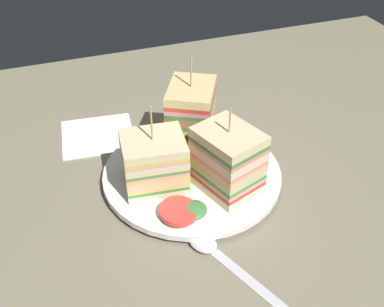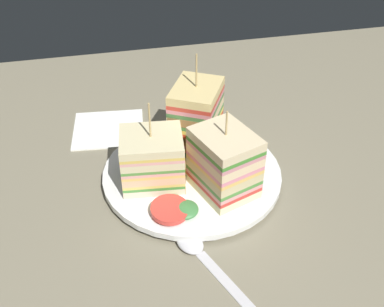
# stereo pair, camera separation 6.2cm
# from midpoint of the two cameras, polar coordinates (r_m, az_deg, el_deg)

# --- Properties ---
(ground_plane) EXTENTS (1.23, 0.88, 0.02)m
(ground_plane) POSITION_cam_midpoint_polar(r_m,az_deg,el_deg) (0.65, -2.72, -3.88)
(ground_plane) COLOR gray
(plate) EXTENTS (0.25, 0.25, 0.02)m
(plate) POSITION_cam_midpoint_polar(r_m,az_deg,el_deg) (0.64, -2.76, -2.66)
(plate) COLOR white
(plate) RESTS_ON ground_plane
(sandwich_wedge_0) EXTENTS (0.09, 0.08, 0.12)m
(sandwich_wedge_0) POSITION_cam_midpoint_polar(r_m,az_deg,el_deg) (0.60, -7.57, -1.16)
(sandwich_wedge_0) COLOR beige
(sandwich_wedge_0) RESTS_ON plate
(sandwich_wedge_1) EXTENTS (0.09, 0.10, 0.12)m
(sandwich_wedge_1) POSITION_cam_midpoint_polar(r_m,az_deg,el_deg) (0.59, 1.34, -0.95)
(sandwich_wedge_1) COLOR beige
(sandwich_wedge_1) RESTS_ON plate
(sandwich_wedge_2) EXTENTS (0.09, 0.10, 0.15)m
(sandwich_wedge_2) POSITION_cam_midpoint_polar(r_m,az_deg,el_deg) (0.65, -2.82, 4.21)
(sandwich_wedge_2) COLOR beige
(sandwich_wedge_2) RESTS_ON plate
(chip_pile) EXTENTS (0.06, 0.07, 0.02)m
(chip_pile) POSITION_cam_midpoint_polar(r_m,az_deg,el_deg) (0.64, -4.41, -1.71)
(chip_pile) COLOR #EFCE78
(chip_pile) RESTS_ON plate
(salad_garnish) EXTENTS (0.06, 0.06, 0.01)m
(salad_garnish) POSITION_cam_midpoint_polar(r_m,az_deg,el_deg) (0.57, -4.28, -7.02)
(salad_garnish) COLOR #548F42
(salad_garnish) RESTS_ON plate
(spoon) EXTENTS (0.07, 0.14, 0.01)m
(spoon) POSITION_cam_midpoint_polar(r_m,az_deg,el_deg) (0.55, -0.79, -11.97)
(spoon) COLOR silver
(spoon) RESTS_ON ground_plane
(napkin) EXTENTS (0.12, 0.12, 0.01)m
(napkin) POSITION_cam_midpoint_polar(r_m,az_deg,el_deg) (0.75, -13.82, 2.18)
(napkin) COLOR white
(napkin) RESTS_ON ground_plane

